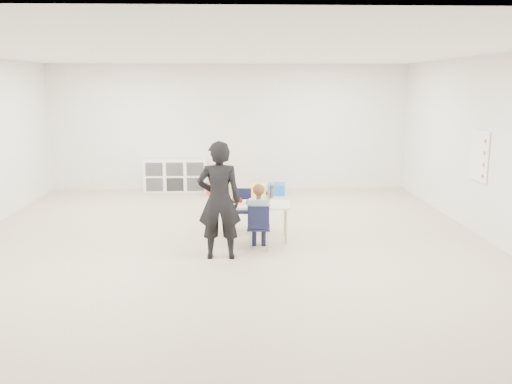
{
  "coord_description": "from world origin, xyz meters",
  "views": [
    {
      "loc": [
        0.16,
        -7.72,
        2.36
      ],
      "look_at": [
        0.43,
        -0.18,
        0.85
      ],
      "focal_mm": 38.0,
      "sensor_mm": 36.0,
      "label": 1
    }
  ],
  "objects_px": {
    "chair_near": "(259,227)",
    "child": "(259,214)",
    "cubby_shelf": "(176,175)",
    "adult": "(219,200)",
    "table": "(250,221)"
  },
  "relations": [
    {
      "from": "chair_near",
      "to": "adult",
      "type": "distance_m",
      "value": 0.81
    },
    {
      "from": "cubby_shelf",
      "to": "adult",
      "type": "xyz_separation_m",
      "value": [
        1.12,
        -4.82,
        0.46
      ]
    },
    {
      "from": "cubby_shelf",
      "to": "chair_near",
      "type": "bearing_deg",
      "value": -69.44
    },
    {
      "from": "table",
      "to": "cubby_shelf",
      "type": "relative_size",
      "value": 0.9
    },
    {
      "from": "chair_near",
      "to": "child",
      "type": "bearing_deg",
      "value": 0.0
    },
    {
      "from": "chair_near",
      "to": "cubby_shelf",
      "type": "distance_m",
      "value": 4.76
    },
    {
      "from": "adult",
      "to": "chair_near",
      "type": "bearing_deg",
      "value": -146.31
    },
    {
      "from": "child",
      "to": "cubby_shelf",
      "type": "bearing_deg",
      "value": 114.09
    },
    {
      "from": "cubby_shelf",
      "to": "child",
      "type": "bearing_deg",
      "value": -69.44
    },
    {
      "from": "child",
      "to": "adult",
      "type": "bearing_deg",
      "value": -142.95
    },
    {
      "from": "child",
      "to": "cubby_shelf",
      "type": "xyz_separation_m",
      "value": [
        -1.67,
        4.46,
        -0.18
      ]
    },
    {
      "from": "chair_near",
      "to": "child",
      "type": "xyz_separation_m",
      "value": [
        0.0,
        0.0,
        0.19
      ]
    },
    {
      "from": "child",
      "to": "adult",
      "type": "xyz_separation_m",
      "value": [
        -0.55,
        -0.36,
        0.28
      ]
    },
    {
      "from": "child",
      "to": "adult",
      "type": "distance_m",
      "value": 0.72
    },
    {
      "from": "child",
      "to": "cubby_shelf",
      "type": "height_order",
      "value": "child"
    }
  ]
}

